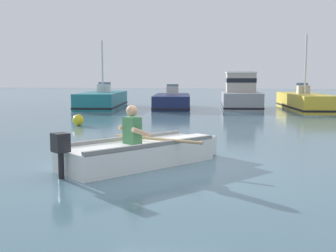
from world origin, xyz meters
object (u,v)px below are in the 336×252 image
Objects in this scene: moored_boat_yellow at (305,102)px; moored_boat_navy at (172,102)px; moored_boat_teal at (103,100)px; mooring_buoy at (78,120)px; rowboat_with_person at (141,152)px; moored_boat_grey at (241,95)px.

moored_boat_navy is at bearing -176.65° from moored_boat_yellow.
moored_boat_navy is (4.05, 0.17, -0.06)m from moored_boat_teal.
mooring_buoy is at bearing -101.78° from moored_boat_navy.
moored_boat_navy is 0.83× the size of moored_boat_yellow.
moored_boat_yellow is 16.24× the size of mooring_buoy.
rowboat_with_person reaches higher than mooring_buoy.
moored_boat_grey is at bearing 174.50° from moored_boat_yellow.
moored_boat_navy reaches higher than mooring_buoy.
moored_boat_teal is 9.08m from mooring_buoy.
moored_boat_teal reaches higher than rowboat_with_person.
mooring_buoy is (-1.87, -8.99, -0.16)m from moored_boat_navy.
moored_boat_grey is (7.83, 0.93, 0.33)m from moored_boat_teal.
rowboat_with_person is at bearing -68.00° from moored_boat_teal.
moored_boat_navy reaches higher than rowboat_with_person.
moored_boat_yellow reaches higher than rowboat_with_person.
moored_boat_grey is (3.78, 0.76, 0.39)m from moored_boat_navy.
moored_boat_grey reaches higher than rowboat_with_person.
rowboat_with_person is 0.52× the size of moored_boat_teal.
moored_boat_teal is 7.89m from moored_boat_grey.
mooring_buoy is at bearing 122.20° from rowboat_with_person.
moored_boat_navy is at bearing 2.46° from moored_boat_teal.
moored_boat_grey is 0.77× the size of moored_boat_yellow.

